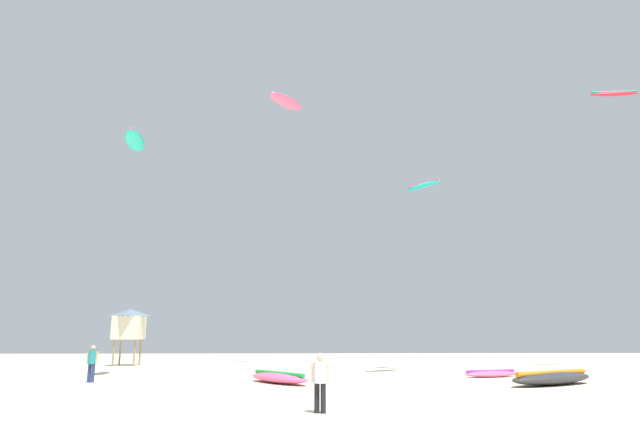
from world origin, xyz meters
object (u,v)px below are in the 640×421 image
Objects in this scene: lifeguard_tower at (129,324)px; kite_aloft_0 at (423,185)px; person_left at (92,361)px; kite_aloft_2 at (286,102)px; kite_aloft_3 at (135,141)px; kite_grounded_mid at (552,378)px; person_foreground at (320,378)px; kite_grounded_far at (491,374)px; kite_aloft_4 at (614,94)px; kite_grounded_near at (279,378)px.

kite_aloft_0 is (20.95, -7.46, 8.88)m from lifeguard_tower.
lifeguard_tower reaches higher than person_left.
kite_aloft_3 is (-7.96, -12.52, -8.05)m from kite_aloft_2.
kite_aloft_2 is at bearing 57.57° from kite_aloft_3.
kite_grounded_mid is (21.11, -2.17, -0.69)m from person_left.
kite_aloft_0 is 18.36m from kite_aloft_3.
person_left is at bearing -117.58° from person_foreground.
lifeguard_tower is (-22.99, 12.47, 2.87)m from kite_grounded_far.
kite_aloft_4 reaches higher than kite_grounded_mid.
kite_grounded_mid is 1.27× the size of lifeguard_tower.
kite_grounded_mid is at bearing -35.82° from lifeguard_tower.
kite_grounded_near is at bearing -162.45° from kite_grounded_far.
kite_grounded_near is at bearing -152.33° from person_foreground.
kite_grounded_far is at bearing 102.64° from kite_grounded_mid.
person_foreground is at bearing -62.89° from lifeguard_tower.
kite_grounded_far is 26.31m from lifeguard_tower.
person_left is at bearing 174.14° from kite_grounded_mid.
kite_aloft_4 is at bearing 4.37° from kite_aloft_0.
person_foreground is 13.87m from kite_grounded_mid.
kite_aloft_4 is (35.41, -6.35, 16.21)m from lifeguard_tower.
person_foreground is 0.49× the size of kite_grounded_far.
kite_aloft_0 reaches higher than person_foreground.
person_foreground is 10.40m from kite_grounded_near.
person_foreground is 34.83m from kite_aloft_4.
kite_aloft_3 reaches higher than kite_grounded_far.
kite_grounded_far is at bearing -45.42° from kite_aloft_2.
kite_grounded_far is at bearing -67.84° from kite_aloft_0.
kite_grounded_near is 17.08m from kite_aloft_0.
kite_grounded_near is 31.76m from kite_aloft_4.
kite_aloft_4 is at bearing 12.42° from kite_aloft_3.
kite_grounded_mid is at bearing -135.69° from kite_aloft_4.
kite_aloft_2 is 1.05× the size of kite_aloft_3.
kite_grounded_mid is at bearing -77.36° from kite_grounded_far.
kite_grounded_near is 1.27× the size of kite_aloft_4.
kite_aloft_2 is at bearing 134.58° from kite_grounded_far.
lifeguard_tower is 1.42× the size of kite_aloft_0.
kite_aloft_0 is (-3.15, 9.94, 11.63)m from kite_grounded_mid.
person_foreground is 29.56m from lifeguard_tower.
person_foreground is at bearing -124.96° from person_left.
kite_aloft_0 is at bearing 112.16° from kite_grounded_far.
lifeguard_tower is 21.14m from kite_aloft_2.
kite_grounded_mid is at bearing -72.43° from kite_aloft_0.
kite_aloft_0 is at bearing -35.08° from kite_aloft_2.
kite_grounded_mid is 1.81× the size of kite_aloft_0.
kite_aloft_3 is at bearing -177.36° from kite_grounded_far.
kite_aloft_2 reaches higher than kite_grounded_mid.
lifeguard_tower is at bearing 144.18° from kite_grounded_mid.
kite_aloft_4 is at bearing 22.25° from kite_grounded_near.
lifeguard_tower reaches higher than person_foreground.
kite_aloft_4 reaches higher than kite_aloft_0.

